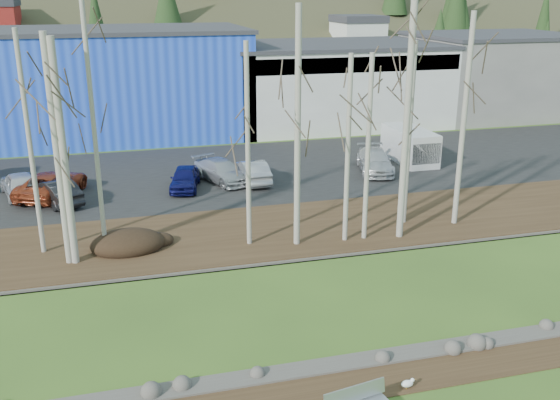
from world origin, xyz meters
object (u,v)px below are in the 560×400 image
object	(u,v)px
car_6	(375,161)
seagull	(408,383)
car_5	(252,171)
van_white	(411,146)
car_0	(20,184)
car_2	(52,184)
car_4	(185,178)
car_1	(57,192)
car_3	(222,171)

from	to	relation	value
car_6	seagull	bearing A→B (deg)	-96.27
car_5	van_white	distance (m)	11.42
car_0	car_2	size ratio (longest dim) A/B	0.84
seagull	car_4	size ratio (longest dim) A/B	0.12
van_white	car_1	bearing A→B (deg)	-171.97
car_1	car_5	world-z (taller)	car_5
car_3	car_4	size ratio (longest dim) A/B	1.19
car_4	car_0	bearing A→B (deg)	-173.22
car_0	car_3	xyz separation A→B (m)	(11.31, -0.02, -0.08)
seagull	car_0	size ratio (longest dim) A/B	0.11
car_1	car_3	size ratio (longest dim) A/B	0.90
seagull	car_2	world-z (taller)	car_2
car_1	van_white	xyz separation A→B (m)	(22.31, 2.94, 0.41)
seagull	car_4	bearing A→B (deg)	101.75
seagull	car_6	size ratio (longest dim) A/B	0.10
car_0	car_6	distance (m)	21.06
car_1	car_5	xyz separation A→B (m)	(11.05, 1.09, 0.01)
car_5	car_6	size ratio (longest dim) A/B	0.86
car_0	car_4	xyz separation A→B (m)	(9.00, -0.96, -0.09)
car_4	van_white	bearing A→B (deg)	20.85
car_0	van_white	world-z (taller)	van_white
car_0	car_2	bearing A→B (deg)	150.69
seagull	car_3	world-z (taller)	car_3
car_0	car_1	distance (m)	2.67
car_4	van_white	size ratio (longest dim) A/B	0.76
car_6	car_4	bearing A→B (deg)	-162.90
car_2	car_4	bearing A→B (deg)	-160.47
car_3	car_5	bearing A→B (deg)	-42.81
car_0	car_2	world-z (taller)	car_0
car_6	van_white	bearing A→B (deg)	40.59
car_2	car_5	size ratio (longest dim) A/B	1.24
seagull	car_0	bearing A→B (deg)	121.81
seagull	car_0	xyz separation A→B (m)	(-13.02, 21.61, 0.69)
car_1	car_5	bearing A→B (deg)	159.53
seagull	van_white	bearing A→B (deg)	64.35
car_1	van_white	size ratio (longest dim) A/B	0.82
car_0	car_3	distance (m)	11.31
car_0	car_6	world-z (taller)	car_0
seagull	van_white	world-z (taller)	van_white
car_0	car_5	xyz separation A→B (m)	(13.08, -0.65, -0.05)
car_6	car_5	bearing A→B (deg)	-163.75
car_6	car_1	bearing A→B (deg)	-161.50
seagull	car_6	bearing A→B (deg)	69.98
car_4	car_3	bearing A→B (deg)	34.80
car_2	van_white	distance (m)	22.70
car_0	car_5	world-z (taller)	car_0
car_5	car_4	bearing A→B (deg)	3.20
car_3	car_6	bearing A→B (deg)	-25.46
car_1	car_4	xyz separation A→B (m)	(6.98, 0.79, -0.02)
car_4	car_5	world-z (taller)	car_5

